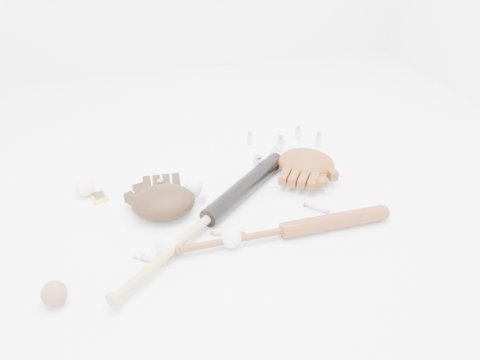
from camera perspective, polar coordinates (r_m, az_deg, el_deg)
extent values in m
plane|color=white|center=(1.77, -0.81, -3.18)|extent=(3.00, 3.00, 0.00)
cube|color=gold|center=(1.89, -16.80, -2.00)|extent=(0.08, 0.09, 0.00)
cube|color=white|center=(1.79, -5.59, -2.17)|extent=(0.08, 0.08, 0.04)
sphere|color=white|center=(1.76, -5.68, -0.81)|extent=(0.07, 0.07, 0.07)
sphere|color=white|center=(1.56, -8.92, -7.95)|extent=(0.07, 0.07, 0.07)
sphere|color=white|center=(1.91, -18.37, -0.77)|extent=(0.08, 0.08, 0.08)
sphere|color=white|center=(1.57, -1.09, -7.05)|extent=(0.07, 0.07, 0.07)
sphere|color=#8C6443|center=(1.49, -21.71, -12.74)|extent=(0.07, 0.07, 0.07)
cylinder|color=silver|center=(2.17, 9.53, 4.96)|extent=(0.03, 0.03, 0.07)
cylinder|color=silver|center=(2.22, 7.05, 5.73)|extent=(0.02, 0.02, 0.06)
cylinder|color=silver|center=(2.11, 4.91, 4.47)|extent=(0.03, 0.03, 0.08)
cylinder|color=silver|center=(1.93, 2.19, 1.82)|extent=(0.04, 0.04, 0.09)
cylinder|color=silver|center=(1.83, -9.59, -1.02)|extent=(0.03, 0.03, 0.07)
cylinder|color=silver|center=(2.17, 1.20, 5.14)|extent=(0.02, 0.02, 0.06)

